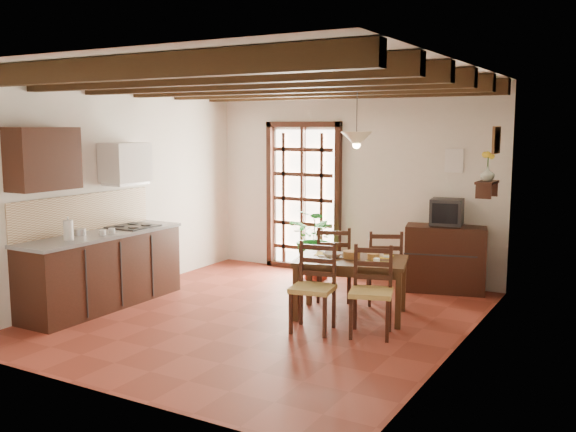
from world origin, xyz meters
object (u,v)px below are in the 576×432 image
Objects in this scene: chair_near_left at (313,304)px; chair_far_left at (334,277)px; dining_table at (351,266)px; potted_plant at (316,240)px; chair_near_right at (371,308)px; sideboard at (445,259)px; pendant_lamp at (357,138)px; kitchen_counter at (103,269)px; chair_far_right at (384,280)px; crt_tv at (447,212)px.

chair_far_left reaches higher than chair_near_left.
potted_plant is at bearing 114.37° from dining_table.
chair_near_left is at bearing 178.47° from chair_near_right.
pendant_lamp is (-0.63, -1.59, 1.63)m from sideboard.
kitchen_counter is at bearing 173.41° from chair_near_right.
chair_far_left is 0.63m from chair_far_right.
pendant_lamp is at bearing -126.08° from sideboard.
chair_far_right reaches higher than dining_table.
pendant_lamp is (2.82, 1.24, 1.60)m from kitchen_counter.
dining_table is at bearing -90.00° from pendant_lamp.
chair_far_right is (-0.34, 1.24, -0.00)m from chair_near_right.
chair_far_left is at bearing 137.27° from pendant_lamp.
pendant_lamp is at bearing 23.66° from kitchen_counter.
potted_plant reaches higher than crt_tv.
chair_far_left reaches higher than chair_near_right.
dining_table is at bearing 52.81° from chair_far_right.
chair_far_left is 1.89m from pendant_lamp.
sideboard is at bearing 62.29° from chair_near_left.
dining_table is at bearing -50.25° from potted_plant.
potted_plant reaches higher than dining_table.
chair_near_left is (-0.13, -0.70, -0.30)m from dining_table.
chair_far_left is 0.92× the size of sideboard.
chair_near_right is at bearing -102.14° from crt_tv.
chair_far_left is at bearing -10.84° from chair_far_right.
chair_far_left reaches higher than dining_table.
chair_near_right is (3.30, 0.60, -0.18)m from kitchen_counter.
potted_plant is at bearing 106.40° from chair_near_left.
chair_near_right is (0.61, 0.17, -0.00)m from chair_near_left.
sideboard is at bearing -142.74° from chair_far_right.
chair_near_right is 0.91× the size of sideboard.
chair_near_right is 2.23m from sideboard.
crt_tv is (0.00, -0.01, 0.64)m from sideboard.
chair_near_right is 0.99× the size of chair_far_left.
chair_near_right is at bearing 5.25° from chair_near_left.
kitchen_counter is 2.37× the size of chair_near_right.
chair_near_right is at bearing -53.31° from pendant_lamp.
chair_far_left is 2.10× the size of crt_tv.
chair_far_left is (-0.95, 1.07, 0.00)m from chair_near_right.
dining_table is at bearing -118.65° from crt_tv.
sideboard is at bearing 54.29° from dining_table.
crt_tv is at bearing -104.58° from sideboard.
chair_far_right is at bearing 63.69° from dining_table.
chair_far_left is (-0.47, 0.54, -0.30)m from dining_table.
chair_near_right is 1.43m from chair_far_left.
chair_far_left is 1.21m from potted_plant.
crt_tv is (1.10, 1.14, 0.78)m from chair_far_left.
potted_plant reaches higher than chair_near_left.
dining_table is 0.77m from chair_far_left.
pendant_lamp is (-0.63, -1.58, 1.00)m from crt_tv.
crt_tv is at bearing -142.87° from chair_far_right.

